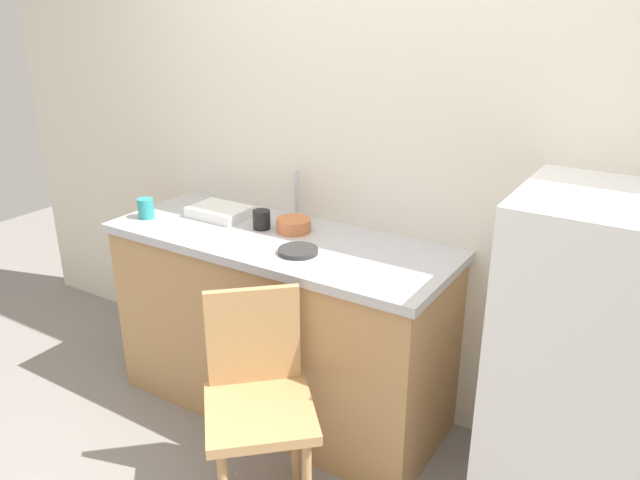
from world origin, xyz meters
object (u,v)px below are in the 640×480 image
Objects in this scene: refrigerator at (584,371)px; cup_teal at (146,208)px; hotplate at (298,251)px; terracotta_bowl at (294,225)px; cup_black at (262,220)px; chair at (258,396)px; dish_tray at (220,212)px.

refrigerator reaches higher than cup_teal.
terracotta_bowl is at bearing 128.49° from hotplate.
cup_black is (-0.15, -0.05, 0.01)m from terracotta_bowl.
chair is at bearing -67.02° from terracotta_bowl.
cup_black is 0.89× the size of cup_teal.
terracotta_bowl is at bearing 176.17° from refrigerator.
terracotta_bowl reaches higher than chair.
refrigerator reaches higher than chair.
dish_tray is 3.22× the size of cup_black.
terracotta_bowl is 0.94× the size of hotplate.
cup_teal is at bearing -162.15° from terracotta_bowl.
cup_teal is (-0.99, 0.43, 0.45)m from chair.
cup_black is at bearing -161.82° from terracotta_bowl.
hotplate is 1.74× the size of cup_teal.
hotplate is (-1.15, -0.12, 0.25)m from refrigerator.
refrigerator reaches higher than hotplate.
cup_teal is at bearing -145.03° from dish_tray.
refrigerator is at bearing -13.96° from chair.
dish_tray is at bearing 162.88° from hotplate.
chair is at bearing -151.27° from refrigerator.
hotplate is 0.35m from cup_black.
hotplate is at bearing 1.52° from cup_teal.
cup_black reaches higher than dish_tray.
cup_black is at bearing -4.65° from dish_tray.
dish_tray reaches higher than chair.
dish_tray is 1.76× the size of terracotta_bowl.
chair is 1.03m from dish_tray.
dish_tray is 0.61m from hotplate.
terracotta_bowl reaches higher than dish_tray.
cup_black is at bearing 178.43° from refrigerator.
chair is (-1.04, -0.57, -0.16)m from refrigerator.
cup_teal is (-0.29, -0.20, 0.02)m from dish_tray.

